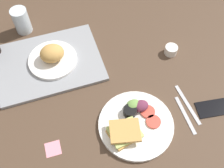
{
  "coord_description": "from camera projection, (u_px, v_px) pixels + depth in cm",
  "views": [
    {
      "loc": [
        -16.59,
        -53.43,
        97.29
      ],
      "look_at": [
        2.0,
        3.0,
        4.0
      ],
      "focal_mm": 44.0,
      "sensor_mm": 36.0,
      "label": 1
    }
  ],
  "objects": [
    {
      "name": "sticky_note",
      "position": [
        53.0,
        149.0,
        1.0
      ],
      "size": [
        5.75,
        5.75,
        0.12
      ],
      "primitive_type": "cube",
      "rotation": [
        0.0,
        0.0,
        -0.03
      ],
      "color": "pink",
      "rests_on": "ground_plane"
    },
    {
      "name": "knife",
      "position": [
        188.0,
        104.0,
        1.1
      ],
      "size": [
        2.53,
        19.05,
        0.5
      ],
      "primitive_type": "cube",
      "rotation": [
        0.0,
        0.0,
        1.63
      ],
      "color": "#B7B7BC",
      "rests_on": "ground_plane"
    },
    {
      "name": "drinking_glass",
      "position": [
        21.0,
        21.0,
        1.27
      ],
      "size": [
        7.53,
        7.53,
        12.22
      ],
      "primitive_type": "cylinder",
      "color": "silver",
      "rests_on": "ground_plane"
    },
    {
      "name": "plate_with_salad",
      "position": [
        134.0,
        123.0,
        1.04
      ],
      "size": [
        28.76,
        28.76,
        5.4
      ],
      "color": "white",
      "rests_on": "ground_plane"
    },
    {
      "name": "serving_tray",
      "position": [
        49.0,
        63.0,
        1.2
      ],
      "size": [
        45.13,
        33.17,
        1.6
      ],
      "primitive_type": "cube",
      "rotation": [
        0.0,
        0.0,
        -0.0
      ],
      "color": "gray",
      "rests_on": "ground_plane"
    },
    {
      "name": "espresso_cup",
      "position": [
        171.0,
        50.0,
        1.23
      ],
      "size": [
        5.6,
        5.6,
        4.0
      ],
      "primitive_type": "cylinder",
      "color": "silver",
      "rests_on": "ground_plane"
    },
    {
      "name": "fork",
      "position": [
        185.0,
        115.0,
        1.07
      ],
      "size": [
        1.5,
        17.01,
        0.5
      ],
      "primitive_type": "cube",
      "rotation": [
        0.0,
        0.0,
        1.57
      ],
      "color": "#B7B7BC",
      "rests_on": "ground_plane"
    },
    {
      "name": "bread_plate_near",
      "position": [
        52.0,
        57.0,
        1.18
      ],
      "size": [
        21.12,
        21.12,
        8.4
      ],
      "color": "white",
      "rests_on": "serving_tray"
    },
    {
      "name": "ground_plane",
      "position": [
        110.0,
        98.0,
        1.13
      ],
      "size": [
        190.0,
        150.0,
        3.0
      ],
      "primitive_type": "cube",
      "color": "#4C3828"
    },
    {
      "name": "cell_phone",
      "position": [
        215.0,
        108.0,
        1.09
      ],
      "size": [
        15.25,
        9.11,
        0.8
      ],
      "primitive_type": "cube",
      "rotation": [
        0.0,
        0.0,
        -0.14
      ],
      "color": "black",
      "rests_on": "ground_plane"
    }
  ]
}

